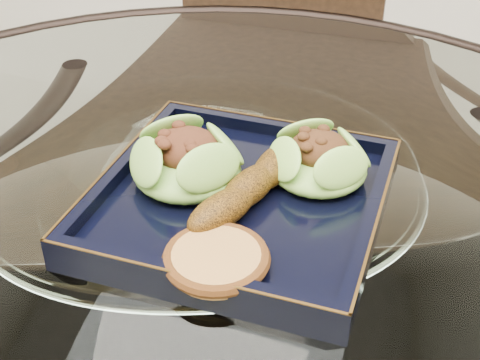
# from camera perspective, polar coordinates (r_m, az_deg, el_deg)

# --- Properties ---
(dining_table) EXTENTS (1.13, 1.13, 0.77)m
(dining_table) POSITION_cam_1_polar(r_m,az_deg,el_deg) (0.78, -2.87, -11.94)
(dining_table) COLOR white
(dining_table) RESTS_ON ground
(dining_chair) EXTENTS (0.39, 0.39, 0.89)m
(dining_chair) POSITION_cam_1_polar(r_m,az_deg,el_deg) (1.26, 2.01, 2.45)
(dining_chair) COLOR #311E10
(dining_chair) RESTS_ON ground
(navy_plate) EXTENTS (0.29, 0.29, 0.02)m
(navy_plate) POSITION_cam_1_polar(r_m,az_deg,el_deg) (0.66, 0.00, -2.16)
(navy_plate) COLOR black
(navy_plate) RESTS_ON dining_table
(lettuce_wrap_left) EXTENTS (0.14, 0.14, 0.04)m
(lettuce_wrap_left) POSITION_cam_1_polar(r_m,az_deg,el_deg) (0.66, -4.56, 1.40)
(lettuce_wrap_left) COLOR #58952B
(lettuce_wrap_left) RESTS_ON navy_plate
(lettuce_wrap_right) EXTENTS (0.12, 0.12, 0.04)m
(lettuce_wrap_right) POSITION_cam_1_polar(r_m,az_deg,el_deg) (0.67, 6.72, 1.48)
(lettuce_wrap_right) COLOR #62AF32
(lettuce_wrap_right) RESTS_ON navy_plate
(roasted_plantain) EXTENTS (0.09, 0.16, 0.03)m
(roasted_plantain) POSITION_cam_1_polar(r_m,az_deg,el_deg) (0.64, 0.80, -0.59)
(roasted_plantain) COLOR #673D0A
(roasted_plantain) RESTS_ON navy_plate
(crumb_patty) EXTENTS (0.10, 0.10, 0.02)m
(crumb_patty) POSITION_cam_1_polar(r_m,az_deg,el_deg) (0.57, -2.03, -6.86)
(crumb_patty) COLOR #CA8D43
(crumb_patty) RESTS_ON navy_plate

